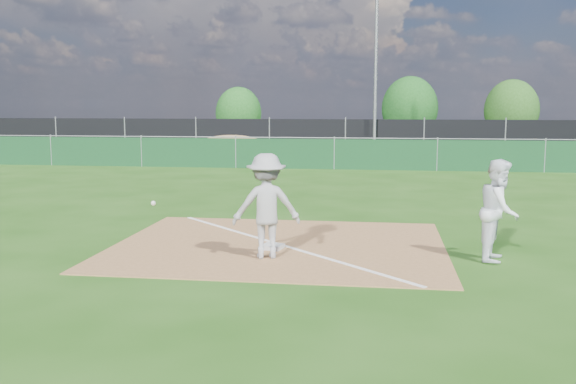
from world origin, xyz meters
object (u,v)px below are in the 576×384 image
at_px(car_right, 445,136).
at_px(tree_mid, 410,108).
at_px(tree_left, 239,113).
at_px(car_mid, 333,135).
at_px(first_base, 272,247).
at_px(light_pole, 376,76).
at_px(play_at_first, 266,206).
at_px(runner, 499,210).
at_px(tree_right, 511,110).
at_px(car_left, 256,135).

height_order(car_right, tree_mid, tree_mid).
bearing_deg(tree_left, car_mid, -38.57).
distance_m(first_base, tree_mid, 33.27).
xyz_separation_m(light_pole, car_mid, (-2.53, 5.33, -3.26)).
relative_size(play_at_first, tree_left, 0.68).
height_order(light_pole, car_right, light_pole).
bearing_deg(car_mid, first_base, 176.24).
xyz_separation_m(runner, car_mid, (-4.80, 27.61, -0.11)).
bearing_deg(tree_right, car_mid, -151.90).
xyz_separation_m(car_left, car_right, (11.28, -0.16, 0.02)).
height_order(light_pole, tree_mid, light_pole).
height_order(play_at_first, tree_right, tree_right).
height_order(car_right, tree_left, tree_left).
relative_size(tree_left, tree_mid, 0.85).
distance_m(play_at_first, car_left, 28.77).
relative_size(car_right, tree_mid, 1.10).
height_order(first_base, tree_left, tree_left).
distance_m(first_base, tree_left, 33.97).
bearing_deg(car_left, car_right, -80.38).
height_order(light_pole, runner, light_pole).
relative_size(car_right, tree_left, 1.29).
height_order(first_base, car_right, car_right).
relative_size(light_pole, tree_right, 1.90).
bearing_deg(car_mid, play_at_first, 176.22).
distance_m(car_left, car_mid, 4.69).
relative_size(light_pole, runner, 4.72).
xyz_separation_m(car_mid, tree_left, (-7.00, 5.58, 1.20)).
xyz_separation_m(tree_left, tree_mid, (11.74, 0.01, 0.34)).
distance_m(play_at_first, tree_right, 35.71).
height_order(runner, tree_right, tree_right).
bearing_deg(car_right, first_base, -169.96).
height_order(light_pole, play_at_first, light_pole).
bearing_deg(car_left, play_at_first, -158.21).
bearing_deg(car_mid, tree_left, 45.67).
bearing_deg(runner, light_pole, 21.08).
bearing_deg(play_at_first, car_mid, 91.98).
distance_m(first_base, car_right, 27.98).
height_order(tree_left, tree_right, tree_right).
xyz_separation_m(light_pole, car_right, (4.06, 5.34, -3.29)).
xyz_separation_m(light_pole, first_base, (-1.57, -22.06, -3.94)).
bearing_deg(tree_left, tree_right, 1.59).
xyz_separation_m(play_at_first, tree_left, (-7.97, 33.62, 1.04)).
bearing_deg(runner, tree_mid, 15.35).
bearing_deg(light_pole, tree_left, 131.12).
relative_size(first_base, tree_left, 0.09).
height_order(runner, tree_mid, tree_mid).
relative_size(first_base, tree_mid, 0.08).
bearing_deg(tree_right, light_pole, -127.86).
height_order(play_at_first, runner, play_at_first).
distance_m(play_at_first, runner, 3.86).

